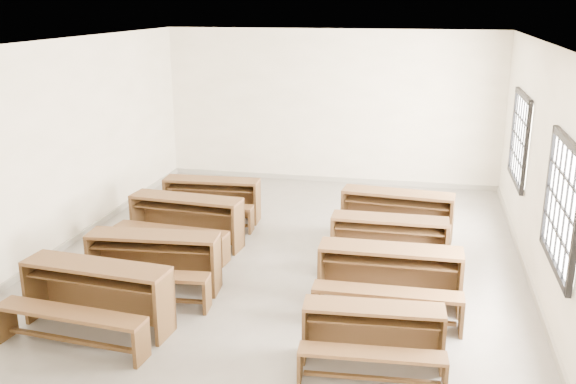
% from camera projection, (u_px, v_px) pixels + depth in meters
% --- Properties ---
extents(room, '(8.50, 8.50, 3.20)m').
position_uv_depth(room, '(294.00, 116.00, 9.22)').
color(room, gray).
rests_on(room, ground).
extents(desk_set_0, '(1.87, 1.09, 0.81)m').
position_uv_depth(desk_set_0, '(95.00, 293.00, 7.48)').
color(desk_set_0, brown).
rests_on(desk_set_0, ground).
extents(desk_set_1, '(1.82, 1.05, 0.78)m').
position_uv_depth(desk_set_1, '(153.00, 259.00, 8.50)').
color(desk_set_1, brown).
rests_on(desk_set_1, ground).
extents(desk_set_2, '(1.85, 1.07, 0.80)m').
position_uv_depth(desk_set_2, '(185.00, 218.00, 10.05)').
color(desk_set_2, brown).
rests_on(desk_set_2, ground).
extents(desk_set_3, '(1.71, 0.95, 0.75)m').
position_uv_depth(desk_set_3, '(211.00, 197.00, 11.23)').
color(desk_set_3, brown).
rests_on(desk_set_3, ground).
extents(desk_set_4, '(1.53, 0.87, 0.67)m').
position_uv_depth(desk_set_4, '(373.00, 332.00, 6.76)').
color(desk_set_4, brown).
rests_on(desk_set_4, ground).
extents(desk_set_5, '(1.79, 0.94, 0.80)m').
position_uv_depth(desk_set_5, '(389.00, 274.00, 8.00)').
color(desk_set_5, brown).
rests_on(desk_set_5, ground).
extents(desk_set_6, '(1.67, 0.87, 0.75)m').
position_uv_depth(desk_set_6, '(389.00, 239.00, 9.25)').
color(desk_set_6, brown).
rests_on(desk_set_6, ground).
extents(desk_set_7, '(1.86, 1.09, 0.80)m').
position_uv_depth(desk_set_7, '(397.00, 213.00, 10.32)').
color(desk_set_7, brown).
rests_on(desk_set_7, ground).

